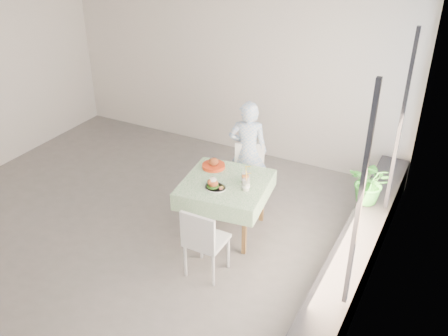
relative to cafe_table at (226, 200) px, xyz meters
The scene contains 15 objects.
floor 1.21m from the cafe_table, 166.41° to the right, with size 6.00×6.00×0.00m, color #5C5957.
ceiling 2.59m from the cafe_table, 166.41° to the right, with size 6.00×6.00×0.00m, color white.
wall_back 2.66m from the cafe_table, 115.83° to the left, with size 6.00×0.02×2.80m, color silver.
wall_right 2.15m from the cafe_table, ahead, with size 0.02×5.00×2.80m, color silver.
window_pane 2.25m from the cafe_table, ahead, with size 0.01×4.80×2.18m, color #D1E0F9.
window_ledge 1.75m from the cafe_table, ahead, with size 0.40×4.80×0.50m, color black.
cafe_table is the anchor object (origin of this frame).
chair_far 0.75m from the cafe_table, 89.50° to the left, with size 0.56×0.56×0.88m.
chair_near 0.89m from the cafe_table, 77.25° to the right, with size 0.43×0.43×0.90m.
diner 0.93m from the cafe_table, 97.12° to the left, with size 0.54×0.36×1.49m, color #97C1F2.
main_dish 0.39m from the cafe_table, 105.15° to the right, with size 0.28×0.28×0.14m.
juice_cup_orange 0.43m from the cafe_table, 18.05° to the left, with size 0.11×0.11×0.30m.
juice_cup_lemonade 0.47m from the cafe_table, 12.12° to the right, with size 0.10×0.10×0.29m.
second_dish 0.51m from the cafe_table, 141.47° to the left, with size 0.30×0.30×0.14m.
potted_plant 1.83m from the cafe_table, 24.65° to the left, with size 0.52×0.45×0.58m, color #256F25.
Camera 1 is at (3.57, -4.52, 3.92)m, focal length 40.00 mm.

